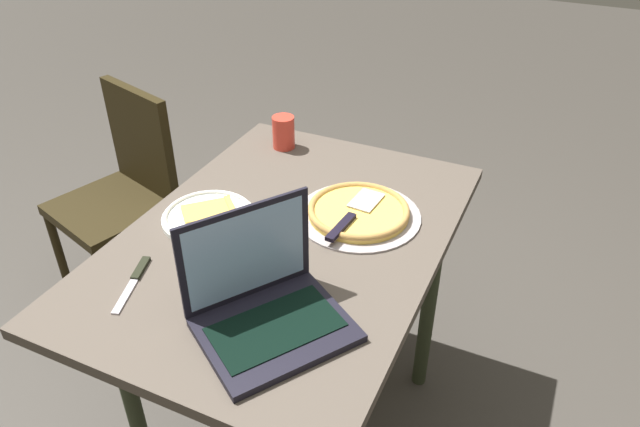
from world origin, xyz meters
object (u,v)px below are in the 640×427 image
at_px(dining_table, 286,261).
at_px(chair_near, 125,188).
at_px(pizza_tray, 358,212).
at_px(drink_cup, 283,132).
at_px(pizza_plate, 209,215).
at_px(laptop, 266,304).
at_px(table_knife, 135,279).

height_order(dining_table, chair_near, chair_near).
relative_size(pizza_tray, chair_near, 0.40).
bearing_deg(dining_table, drink_cup, -152.02).
height_order(drink_cup, chair_near, drink_cup).
xyz_separation_m(dining_table, pizza_plate, (0.02, -0.22, 0.10)).
bearing_deg(drink_cup, pizza_plate, 1.52).
bearing_deg(dining_table, laptop, 20.52).
bearing_deg(chair_near, drink_cup, 99.55).
xyz_separation_m(laptop, table_knife, (0.01, -0.36, -0.05)).
bearing_deg(dining_table, table_knife, -37.39).
bearing_deg(pizza_plate, drink_cup, -178.48).
height_order(pizza_tray, chair_near, chair_near).
relative_size(laptop, pizza_plate, 1.57).
xyz_separation_m(laptop, chair_near, (-0.64, -1.00, -0.32)).
xyz_separation_m(dining_table, pizza_tray, (-0.16, 0.15, 0.11)).
xyz_separation_m(table_knife, drink_cup, (-0.76, 0.01, 0.05)).
bearing_deg(pizza_tray, chair_near, -99.62).
distance_m(pizza_plate, drink_cup, 0.47).
bearing_deg(table_knife, chair_near, -135.47).
xyz_separation_m(dining_table, drink_cup, (-0.44, -0.24, 0.14)).
bearing_deg(laptop, pizza_plate, -129.91).
relative_size(pizza_plate, pizza_tray, 0.73).
bearing_deg(drink_cup, pizza_tray, 53.41).
height_order(pizza_tray, table_knife, pizza_tray).
distance_m(dining_table, laptop, 0.36).
relative_size(dining_table, pizza_plate, 4.49).
relative_size(laptop, chair_near, 0.46).
relative_size(laptop, drink_cup, 3.65).
distance_m(pizza_plate, table_knife, 0.29).
distance_m(drink_cup, chair_near, 0.73).
bearing_deg(pizza_plate, chair_near, -118.64).
bearing_deg(pizza_tray, dining_table, -42.10).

